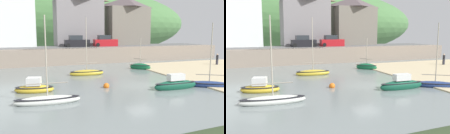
% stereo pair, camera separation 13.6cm
% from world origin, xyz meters
% --- Properties ---
extents(quay_seawall, '(48.00, 9.40, 2.40)m').
position_xyz_m(quay_seawall, '(0.00, 17.50, 1.36)').
color(quay_seawall, gray).
rests_on(quay_seawall, ground).
extents(hillside_backdrop, '(80.00, 44.00, 21.32)m').
position_xyz_m(hillside_backdrop, '(2.61, 55.20, 7.46)').
color(hillside_backdrop, '#487641').
rests_on(hillside_backdrop, ground).
extents(waterfront_building_left, '(7.71, 4.66, 10.62)m').
position_xyz_m(waterfront_building_left, '(-11.27, 25.20, 7.79)').
color(waterfront_building_left, white).
rests_on(waterfront_building_left, ground).
extents(waterfront_building_centre, '(8.86, 5.18, 10.56)m').
position_xyz_m(waterfront_building_centre, '(0.17, 25.20, 7.77)').
color(waterfront_building_centre, gray).
rests_on(waterfront_building_centre, ground).
extents(waterfront_building_right, '(8.41, 5.40, 9.31)m').
position_xyz_m(waterfront_building_right, '(10.02, 25.20, 7.13)').
color(waterfront_building_right, slate).
rests_on(waterfront_building_right, ground).
extents(motorboat_with_cabin, '(4.10, 3.33, 5.90)m').
position_xyz_m(motorboat_with_cabin, '(5.52, -2.86, 0.24)').
color(motorboat_with_cabin, navy).
rests_on(motorboat_with_cabin, ground).
extents(sailboat_white_hull, '(4.06, 1.66, 6.75)m').
position_xyz_m(sailboat_white_hull, '(-3.28, 7.05, 0.28)').
color(sailboat_white_hull, gold).
rests_on(sailboat_white_hull, ground).
extents(dinghy_open_wooden, '(4.66, 1.48, 6.23)m').
position_xyz_m(dinghy_open_wooden, '(-8.83, -2.93, 0.26)').
color(dinghy_open_wooden, silver).
rests_on(dinghy_open_wooden, ground).
extents(sailboat_far_left, '(4.23, 1.01, 1.56)m').
position_xyz_m(sailboat_far_left, '(2.15, -2.47, 0.39)').
color(sailboat_far_left, '#134F37').
rests_on(sailboat_far_left, ground).
extents(sailboat_tall_mast, '(3.41, 2.06, 1.39)m').
position_xyz_m(sailboat_tall_mast, '(-9.47, 0.86, 0.34)').
color(sailboat_tall_mast, gold).
rests_on(sailboat_tall_mast, ground).
extents(fishing_boat_green, '(2.73, 2.73, 4.32)m').
position_xyz_m(fishing_boat_green, '(4.56, 8.78, 0.32)').
color(fishing_boat_green, '#125C34').
rests_on(fishing_boat_green, ground).
extents(parked_car_near_slipway, '(4.12, 1.82, 1.95)m').
position_xyz_m(parked_car_near_slipway, '(-1.24, 20.70, 3.20)').
color(parked_car_near_slipway, black).
rests_on(parked_car_near_slipway, ground).
extents(parked_car_by_wall, '(4.17, 1.89, 1.95)m').
position_xyz_m(parked_car_by_wall, '(3.85, 20.70, 3.20)').
color(parked_car_by_wall, red).
rests_on(parked_car_by_wall, ground).
extents(person_on_slipway, '(0.34, 0.34, 1.62)m').
position_xyz_m(person_on_slipway, '(16.98, 7.98, 0.98)').
color(person_on_slipway, '#282833').
rests_on(person_on_slipway, ground).
extents(mooring_buoy, '(0.53, 0.53, 0.53)m').
position_xyz_m(mooring_buoy, '(-3.37, 0.15, 0.16)').
color(mooring_buoy, orange).
rests_on(mooring_buoy, ground).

